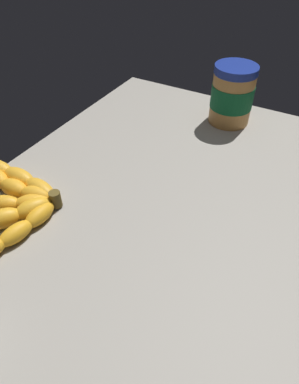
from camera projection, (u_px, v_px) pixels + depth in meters
The scene contains 3 objects.
ground_plane at pixel (166, 231), 59.79cm from camera, with size 96.45×72.13×4.13cm, color gray.
banana_bunch at pixel (12, 200), 60.38cm from camera, with size 20.57×21.03×3.38cm.
peanut_butter_jar at pixel (232, 95), 79.51cm from camera, with size 9.69×9.69×13.55cm.
Camera 1 is at (36.54, 17.33, 42.58)cm, focal length 32.47 mm.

